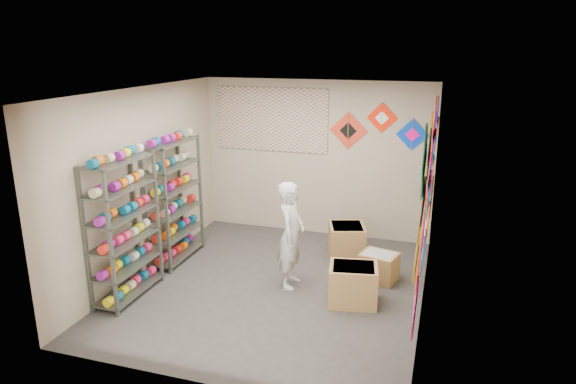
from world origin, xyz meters
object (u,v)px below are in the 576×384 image
(shelf_rack_back, at_px, (174,201))
(shopkeeper, at_px, (291,235))
(carton_c, at_px, (347,241))
(shelf_rack_front, at_px, (124,229))
(carton_b, at_px, (379,267))
(carton_a, at_px, (353,284))

(shelf_rack_back, height_order, shopkeeper, shelf_rack_back)
(shopkeeper, height_order, carton_c, shopkeeper)
(shelf_rack_front, height_order, shopkeeper, shelf_rack_front)
(shopkeeper, xyz_separation_m, carton_b, (1.15, 0.52, -0.55))
(shopkeeper, bearing_deg, carton_b, -67.54)
(carton_b, relative_size, carton_c, 0.83)
(shelf_rack_front, relative_size, shopkeeper, 1.26)
(shelf_rack_back, xyz_separation_m, shopkeeper, (1.99, -0.35, -0.20))
(shopkeeper, height_order, carton_a, shopkeeper)
(shelf_rack_front, xyz_separation_m, shelf_rack_back, (0.00, 1.30, 0.00))
(shopkeeper, xyz_separation_m, carton_c, (0.54, 1.23, -0.49))
(carton_a, bearing_deg, carton_c, 94.08)
(carton_b, xyz_separation_m, carton_c, (-0.61, 0.70, 0.06))
(carton_a, height_order, carton_c, carton_c)
(carton_a, distance_m, carton_b, 0.80)
(shelf_rack_back, bearing_deg, shelf_rack_front, -90.00)
(carton_c, bearing_deg, shopkeeper, -131.20)
(carton_b, bearing_deg, carton_a, -92.53)
(carton_a, xyz_separation_m, carton_b, (0.23, 0.77, -0.05))
(shelf_rack_back, relative_size, carton_b, 3.82)
(shelf_rack_back, height_order, carton_a, shelf_rack_back)
(carton_a, bearing_deg, shopkeeper, 155.04)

